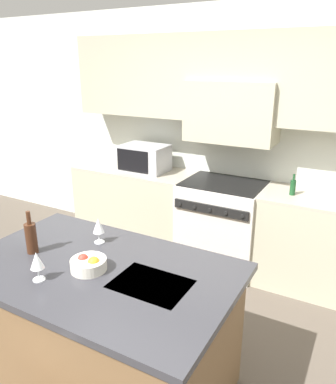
{
  "coord_description": "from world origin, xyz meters",
  "views": [
    {
      "loc": [
        1.28,
        -1.58,
        2.12
      ],
      "look_at": [
        -0.04,
        0.81,
        1.17
      ],
      "focal_mm": 35.0,
      "sensor_mm": 36.0,
      "label": 1
    }
  ],
  "objects_px": {
    "microwave": "(145,158)",
    "wine_bottle": "(31,237)",
    "range_stove": "(222,224)",
    "wine_glass_near": "(37,261)",
    "fruit_bowl": "(89,264)",
    "wine_glass_far": "(98,226)",
    "oil_bottle_on_counter": "(293,187)"
  },
  "relations": [
    {
      "from": "fruit_bowl",
      "to": "wine_bottle",
      "type": "bearing_deg",
      "value": -179.19
    },
    {
      "from": "wine_glass_far",
      "to": "oil_bottle_on_counter",
      "type": "relative_size",
      "value": 0.89
    },
    {
      "from": "wine_bottle",
      "to": "wine_glass_far",
      "type": "distance_m",
      "value": 0.44
    },
    {
      "from": "range_stove",
      "to": "microwave",
      "type": "relative_size",
      "value": 1.82
    },
    {
      "from": "fruit_bowl",
      "to": "oil_bottle_on_counter",
      "type": "distance_m",
      "value": 2.13
    },
    {
      "from": "wine_glass_near",
      "to": "oil_bottle_on_counter",
      "type": "bearing_deg",
      "value": 65.85
    },
    {
      "from": "oil_bottle_on_counter",
      "to": "wine_glass_near",
      "type": "bearing_deg",
      "value": -114.15
    },
    {
      "from": "fruit_bowl",
      "to": "wine_glass_near",
      "type": "bearing_deg",
      "value": -128.41
    },
    {
      "from": "wine_glass_near",
      "to": "wine_glass_far",
      "type": "distance_m",
      "value": 0.55
    },
    {
      "from": "wine_bottle",
      "to": "microwave",
      "type": "bearing_deg",
      "value": 100.9
    },
    {
      "from": "wine_glass_near",
      "to": "range_stove",
      "type": "bearing_deg",
      "value": 82.44
    },
    {
      "from": "wine_bottle",
      "to": "wine_glass_near",
      "type": "bearing_deg",
      "value": -36.9
    },
    {
      "from": "wine_bottle",
      "to": "wine_glass_near",
      "type": "height_order",
      "value": "wine_bottle"
    },
    {
      "from": "microwave",
      "to": "range_stove",
      "type": "bearing_deg",
      "value": -1.09
    },
    {
      "from": "range_stove",
      "to": "wine_glass_near",
      "type": "xyz_separation_m",
      "value": [
        -0.29,
        -2.22,
        0.57
      ]
    },
    {
      "from": "wine_glass_far",
      "to": "wine_bottle",
      "type": "bearing_deg",
      "value": -132.08
    },
    {
      "from": "wine_glass_near",
      "to": "wine_glass_far",
      "type": "height_order",
      "value": "same"
    },
    {
      "from": "microwave",
      "to": "wine_glass_far",
      "type": "xyz_separation_m",
      "value": [
        0.68,
        -1.68,
        -0.04
      ]
    },
    {
      "from": "wine_glass_near",
      "to": "microwave",
      "type": "bearing_deg",
      "value": 107.0
    },
    {
      "from": "range_stove",
      "to": "wine_glass_near",
      "type": "bearing_deg",
      "value": -97.56
    },
    {
      "from": "fruit_bowl",
      "to": "oil_bottle_on_counter",
      "type": "height_order",
      "value": "oil_bottle_on_counter"
    },
    {
      "from": "range_stove",
      "to": "microwave",
      "type": "xyz_separation_m",
      "value": [
        -0.98,
        0.02,
        0.61
      ]
    },
    {
      "from": "microwave",
      "to": "wine_bottle",
      "type": "xyz_separation_m",
      "value": [
        0.39,
        -2.01,
        -0.05
      ]
    },
    {
      "from": "wine_glass_near",
      "to": "wine_glass_far",
      "type": "relative_size",
      "value": 1.0
    },
    {
      "from": "range_stove",
      "to": "wine_glass_near",
      "type": "height_order",
      "value": "wine_glass_near"
    },
    {
      "from": "wine_bottle",
      "to": "wine_glass_far",
      "type": "height_order",
      "value": "wine_bottle"
    },
    {
      "from": "oil_bottle_on_counter",
      "to": "microwave",
      "type": "bearing_deg",
      "value": 178.87
    },
    {
      "from": "range_stove",
      "to": "wine_bottle",
      "type": "height_order",
      "value": "wine_bottle"
    },
    {
      "from": "range_stove",
      "to": "fruit_bowl",
      "type": "distance_m",
      "value": 2.05
    },
    {
      "from": "range_stove",
      "to": "fruit_bowl",
      "type": "xyz_separation_m",
      "value": [
        -0.11,
        -1.99,
        0.49
      ]
    },
    {
      "from": "microwave",
      "to": "wine_glass_near",
      "type": "relative_size",
      "value": 2.88
    },
    {
      "from": "wine_bottle",
      "to": "wine_glass_far",
      "type": "relative_size",
      "value": 1.63
    }
  ]
}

